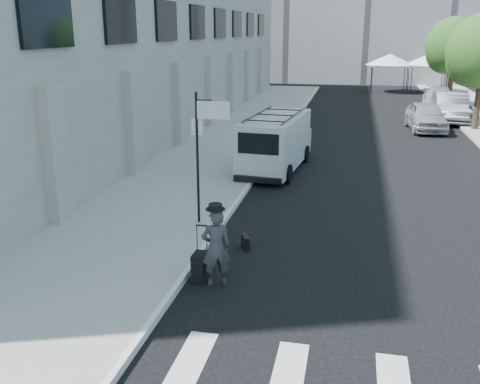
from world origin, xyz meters
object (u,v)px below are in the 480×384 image
at_px(businessman, 216,248).
at_px(parked_car_b, 451,107).
at_px(parked_car_a, 426,116).
at_px(suitcase, 200,267).
at_px(parked_car_c, 438,99).
at_px(briefcase, 245,242).
at_px(cargo_van, 276,142).

bearing_deg(businessman, parked_car_b, -133.72).
relative_size(parked_car_a, parked_car_b, 0.86).
relative_size(suitcase, parked_car_b, 0.24).
height_order(businessman, parked_car_c, businessman).
xyz_separation_m(briefcase, suitcase, (-0.60, -1.92, 0.15)).
relative_size(briefcase, cargo_van, 0.08).
bearing_deg(cargo_van, briefcase, -81.70).
bearing_deg(briefcase, parked_car_a, 46.11).
bearing_deg(parked_car_c, businessman, -99.39).
bearing_deg(parked_car_a, businessman, -111.76).
height_order(briefcase, parked_car_a, parked_car_a).
xyz_separation_m(parked_car_a, parked_car_b, (1.72, 3.27, 0.09)).
height_order(cargo_van, parked_car_c, cargo_van).
bearing_deg(suitcase, parked_car_a, 71.95).
bearing_deg(cargo_van, parked_car_b, 63.08).
bearing_deg(parked_car_b, businessman, -107.62).
xyz_separation_m(cargo_van, parked_car_b, (8.28, 13.15, -0.24)).
bearing_deg(suitcase, businessman, -14.56).
xyz_separation_m(businessman, parked_car_a, (6.35, 19.80, -0.09)).
height_order(suitcase, parked_car_c, parked_car_c).
distance_m(briefcase, cargo_van, 7.95).
bearing_deg(parked_car_c, suitcase, -100.19).
bearing_deg(cargo_van, suitcase, -85.79).
bearing_deg(parked_car_b, briefcase, -108.83).
distance_m(cargo_van, parked_car_c, 20.00).
xyz_separation_m(businessman, parked_car_b, (8.07, 23.07, -0.00)).
relative_size(suitcase, cargo_van, 0.22).
bearing_deg(suitcase, cargo_van, 89.78).
xyz_separation_m(businessman, suitcase, (-0.39, 0.11, -0.52)).
bearing_deg(parked_car_c, briefcase, -100.15).
distance_m(briefcase, parked_car_c, 27.26).
bearing_deg(cargo_van, parked_car_a, 61.69).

